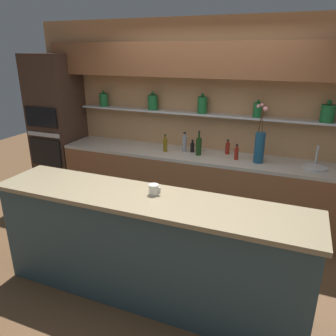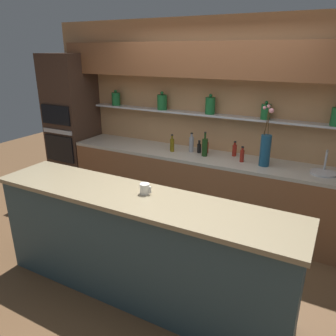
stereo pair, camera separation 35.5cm
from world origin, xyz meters
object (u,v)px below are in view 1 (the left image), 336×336
at_px(sink_fixture, 315,166).
at_px(bottle_oil_4, 165,145).
at_px(bottle_wine_1, 199,146).
at_px(flower_vase, 260,145).
at_px(bottle_sauce_2, 192,147).
at_px(oven_tower, 58,128).
at_px(bottle_spirit_0, 184,143).
at_px(coffee_mug, 154,189).
at_px(bottle_sauce_3, 227,148).
at_px(bottle_sauce_6, 236,153).
at_px(bottle_sauce_5, 199,146).

relative_size(sink_fixture, bottle_oil_4, 1.19).
distance_m(sink_fixture, bottle_oil_4, 1.86).
distance_m(sink_fixture, bottle_wine_1, 1.40).
bearing_deg(flower_vase, bottle_wine_1, 178.71).
distance_m(bottle_sauce_2, bottle_oil_4, 0.36).
xyz_separation_m(flower_vase, bottle_sauce_2, (-0.87, 0.11, -0.15)).
height_order(flower_vase, sink_fixture, flower_vase).
bearing_deg(bottle_wine_1, flower_vase, -1.29).
bearing_deg(oven_tower, flower_vase, -0.56).
bearing_deg(bottle_spirit_0, flower_vase, -5.95).
bearing_deg(coffee_mug, bottle_oil_4, 109.09).
bearing_deg(bottle_wine_1, bottle_spirit_0, 159.20).
xyz_separation_m(bottle_wine_1, bottle_sauce_2, (-0.12, 0.10, -0.05)).
bearing_deg(bottle_sauce_3, sink_fixture, -8.30).
bearing_deg(bottle_wine_1, bottle_sauce_3, 28.16).
relative_size(oven_tower, bottle_wine_1, 6.85).
distance_m(flower_vase, bottle_sauce_3, 0.48).
bearing_deg(bottle_oil_4, bottle_sauce_6, 0.90).
bearing_deg(bottle_sauce_5, oven_tower, -176.87).
relative_size(bottle_spirit_0, coffee_mug, 2.43).
height_order(oven_tower, coffee_mug, oven_tower).
relative_size(sink_fixture, bottle_sauce_3, 1.43).
distance_m(bottle_sauce_3, coffee_mug, 1.74).
height_order(bottle_sauce_6, coffee_mug, same).
xyz_separation_m(bottle_spirit_0, bottle_wine_1, (0.22, -0.09, 0.01)).
bearing_deg(bottle_sauce_6, sink_fixture, 1.93).
xyz_separation_m(flower_vase, bottle_sauce_3, (-0.42, 0.20, -0.13)).
distance_m(oven_tower, coffee_mug, 2.79).
height_order(flower_vase, bottle_sauce_2, flower_vase).
relative_size(sink_fixture, bottle_sauce_6, 1.43).
bearing_deg(bottle_sauce_3, bottle_oil_4, -165.85).
bearing_deg(bottle_sauce_5, sink_fixture, -4.36).
bearing_deg(bottle_oil_4, bottle_wine_1, 2.54).
xyz_separation_m(bottle_oil_4, bottle_sauce_6, (0.95, 0.01, -0.01)).
bearing_deg(sink_fixture, bottle_spirit_0, 177.88).
bearing_deg(bottle_sauce_2, sink_fixture, -2.71).
bearing_deg(flower_vase, bottle_sauce_2, 172.58).
bearing_deg(sink_fixture, flower_vase, -176.24).
bearing_deg(bottle_sauce_5, bottle_sauce_2, -156.60).
height_order(bottle_sauce_2, bottle_sauce_6, bottle_sauce_6).
bearing_deg(sink_fixture, bottle_sauce_6, -178.07).
bearing_deg(coffee_mug, bottle_sauce_2, 96.47).
bearing_deg(bottle_sauce_2, bottle_sauce_6, -9.58).
bearing_deg(bottle_oil_4, coffee_mug, -70.91).
relative_size(sink_fixture, bottle_sauce_5, 1.44).
bearing_deg(bottle_sauce_5, coffee_mug, -86.59).
bearing_deg(bottle_sauce_3, bottle_sauce_2, -169.59).
bearing_deg(bottle_sauce_3, bottle_sauce_6, -50.63).
distance_m(bottle_wine_1, bottle_sauce_5, 0.14).
bearing_deg(bottle_sauce_3, bottle_wine_1, -151.84).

